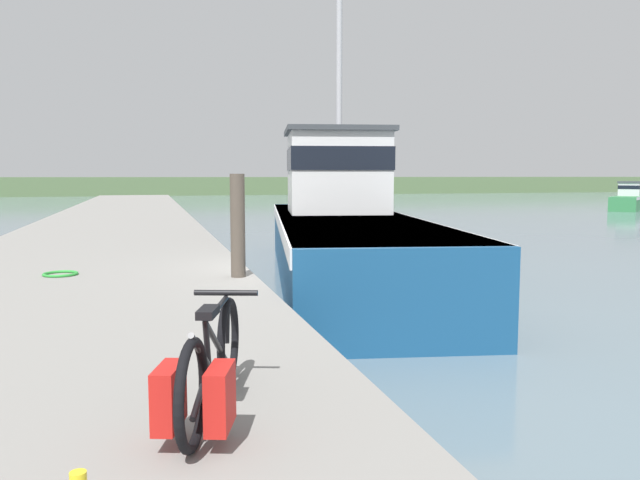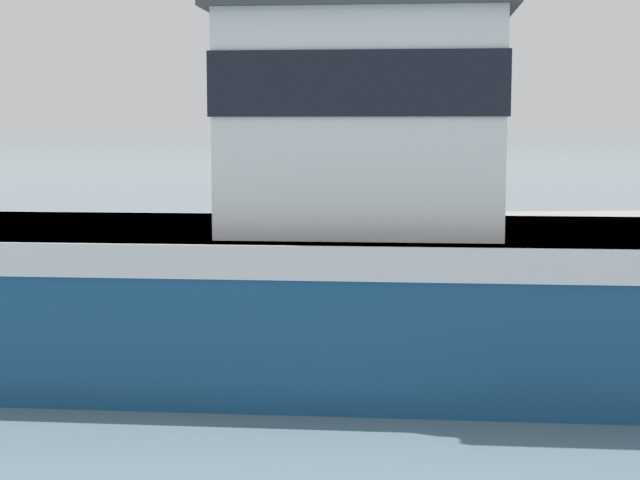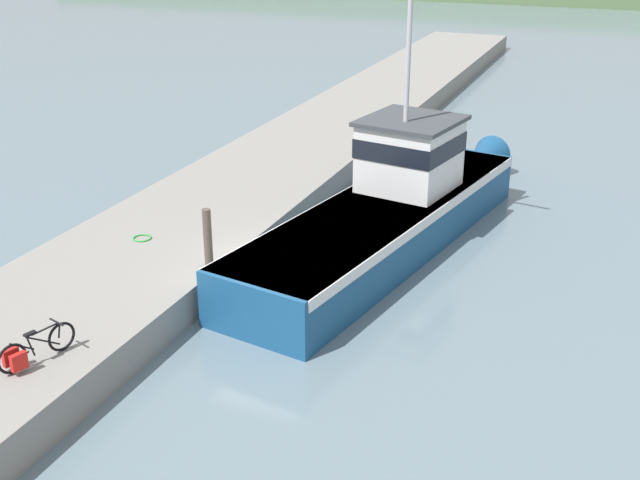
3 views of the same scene
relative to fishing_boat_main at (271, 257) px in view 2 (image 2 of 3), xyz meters
The scene contains 1 object.
fishing_boat_main is the anchor object (origin of this frame).
Camera 2 is at (11.15, 4.37, 2.38)m, focal length 55.00 mm.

